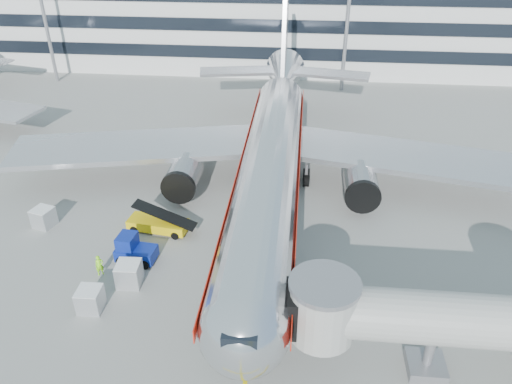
# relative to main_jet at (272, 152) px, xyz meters

# --- Properties ---
(ground) EXTENTS (180.00, 180.00, 0.00)m
(ground) POSITION_rel_main_jet_xyz_m (0.00, -11.72, -4.23)
(ground) COLOR gray
(ground) RESTS_ON ground
(lead_in_line) EXTENTS (0.25, 70.00, 0.01)m
(lead_in_line) POSITION_rel_main_jet_xyz_m (0.00, -1.72, -4.23)
(lead_in_line) COLOR yellow
(lead_in_line) RESTS_ON ground
(main_jet) EXTENTS (50.95, 48.70, 16.06)m
(main_jet) POSITION_rel_main_jet_xyz_m (0.00, 0.00, 0.00)
(main_jet) COLOR silver
(main_jet) RESTS_ON ground
(jet_bridge) EXTENTS (17.80, 4.50, 7.00)m
(jet_bridge) POSITION_rel_main_jet_xyz_m (12.18, -19.72, -0.36)
(jet_bridge) COLOR silver
(jet_bridge) RESTS_ON ground
(terminal) EXTENTS (150.00, 24.25, 15.60)m
(terminal) POSITION_rel_main_jet_xyz_m (0.00, 46.23, 3.57)
(terminal) COLOR silver
(terminal) RESTS_ON ground
(belt_loader) EXTENTS (5.37, 2.50, 2.52)m
(belt_loader) POSITION_rel_main_jet_xyz_m (-9.01, -7.18, -3.52)
(belt_loader) COLOR #E0BB09
(belt_loader) RESTS_ON ground
(baggage_tug) EXTENTS (3.15, 2.19, 2.24)m
(baggage_tug) POSITION_rel_main_jet_xyz_m (-9.79, -11.24, -3.26)
(baggage_tug) COLOR navy
(baggage_tug) RESTS_ON ground
(cargo_container_left) EXTENTS (1.60, 1.60, 1.67)m
(cargo_container_left) POSITION_rel_main_jet_xyz_m (-11.07, -16.72, -3.39)
(cargo_container_left) COLOR #BBBEC2
(cargo_container_left) RESTS_ON ground
(cargo_container_right) EXTENTS (1.93, 1.93, 1.66)m
(cargo_container_right) POSITION_rel_main_jet_xyz_m (-18.84, -7.42, -3.40)
(cargo_container_right) COLOR #BBBEC2
(cargo_container_right) RESTS_ON ground
(cargo_container_front) EXTENTS (1.75, 1.75, 1.77)m
(cargo_container_front) POSITION_rel_main_jet_xyz_m (-9.28, -13.94, -3.34)
(cargo_container_front) COLOR #BBBEC2
(cargo_container_front) RESTS_ON ground
(ramp_worker) EXTENTS (0.72, 0.67, 1.66)m
(ramp_worker) POSITION_rel_main_jet_xyz_m (-11.78, -13.15, -3.40)
(ramp_worker) COLOR #95FF1A
(ramp_worker) RESTS_ON ground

